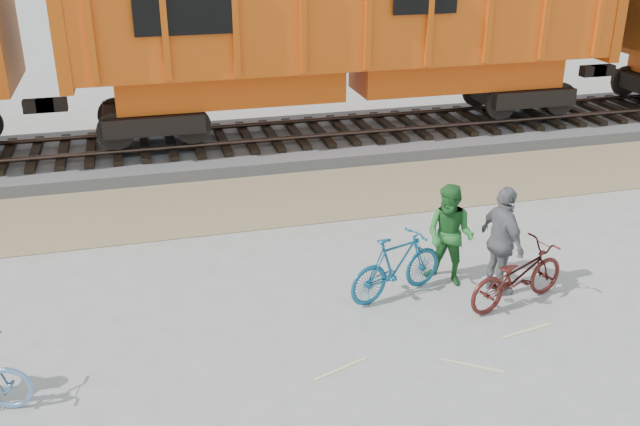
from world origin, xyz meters
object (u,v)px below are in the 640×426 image
Objects in this scene: bicycle_teal at (397,266)px; bicycle_maroon at (517,275)px; person_man at (450,235)px; hopper_car_center at (348,29)px; person_woman at (502,241)px.

bicycle_teal reaches higher than bicycle_maroon.
person_man is at bearing 23.49° from bicycle_maroon.
hopper_car_center is 9.15m from bicycle_maroon.
person_man is at bearing -94.41° from hopper_car_center.
hopper_car_center is 8.00× the size of person_man.
person_man is (1.00, 0.20, 0.33)m from bicycle_teal.
bicycle_maroon is 1.03× the size of person_woman.
bicycle_maroon is 0.59m from person_woman.
hopper_car_center reaches higher than person_man.
bicycle_teal is at bearing -121.83° from person_man.
hopper_car_center is 7.31× the size of bicycle_maroon.
hopper_car_center is 7.52× the size of person_woman.
hopper_car_center reaches higher than person_woman.
person_man is (-0.61, -7.87, -2.13)m from hopper_car_center.
hopper_car_center reaches higher than bicycle_teal.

